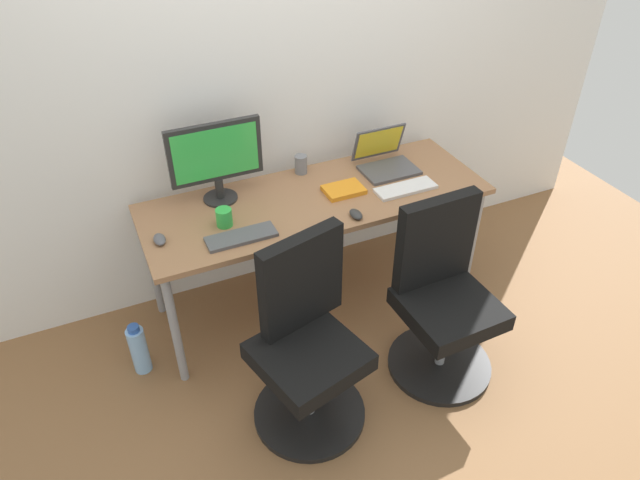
# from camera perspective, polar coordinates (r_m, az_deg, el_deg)

# --- Properties ---
(ground_plane) EXTENTS (5.28, 5.28, 0.00)m
(ground_plane) POSITION_cam_1_polar(r_m,az_deg,el_deg) (3.52, -0.34, -5.68)
(ground_plane) COLOR brown
(back_wall) EXTENTS (4.40, 0.04, 2.60)m
(back_wall) POSITION_cam_1_polar(r_m,az_deg,el_deg) (3.17, -3.57, 16.80)
(back_wall) COLOR white
(back_wall) RESTS_ON ground
(desk) EXTENTS (1.85, 0.66, 0.72)m
(desk) POSITION_cam_1_polar(r_m,az_deg,el_deg) (3.12, -0.38, 3.32)
(desk) COLOR #996B47
(desk) RESTS_ON ground
(office_chair_left) EXTENTS (0.54, 0.54, 0.94)m
(office_chair_left) POSITION_cam_1_polar(r_m,az_deg,el_deg) (2.67, -1.35, -10.25)
(office_chair_left) COLOR black
(office_chair_left) RESTS_ON ground
(office_chair_right) EXTENTS (0.54, 0.54, 0.94)m
(office_chair_right) POSITION_cam_1_polar(r_m,az_deg,el_deg) (2.95, 11.92, -5.71)
(office_chair_right) COLOR black
(office_chair_right) RESTS_ON ground
(water_bottle_on_floor) EXTENTS (0.09, 0.09, 0.31)m
(water_bottle_on_floor) POSITION_cam_1_polar(r_m,az_deg,el_deg) (3.17, -17.38, -10.21)
(water_bottle_on_floor) COLOR #8CBFF2
(water_bottle_on_floor) RESTS_ON ground
(desktop_monitor) EXTENTS (0.48, 0.18, 0.43)m
(desktop_monitor) POSITION_cam_1_polar(r_m,az_deg,el_deg) (2.98, -10.21, 8.03)
(desktop_monitor) COLOR #262626
(desktop_monitor) RESTS_ON desk
(open_laptop) EXTENTS (0.31, 0.28, 0.22)m
(open_laptop) POSITION_cam_1_polar(r_m,az_deg,el_deg) (3.35, 6.38, 7.96)
(open_laptop) COLOR #4C4C51
(open_laptop) RESTS_ON desk
(keyboard_by_monitor) EXTENTS (0.34, 0.12, 0.02)m
(keyboard_by_monitor) POSITION_cam_1_polar(r_m,az_deg,el_deg) (2.80, -7.74, 0.32)
(keyboard_by_monitor) COLOR #515156
(keyboard_by_monitor) RESTS_ON desk
(keyboard_by_laptop) EXTENTS (0.34, 0.12, 0.02)m
(keyboard_by_laptop) POSITION_cam_1_polar(r_m,az_deg,el_deg) (3.17, 8.41, 5.04)
(keyboard_by_laptop) COLOR silver
(keyboard_by_laptop) RESTS_ON desk
(mouse_by_monitor) EXTENTS (0.06, 0.10, 0.03)m
(mouse_by_monitor) POSITION_cam_1_polar(r_m,az_deg,el_deg) (2.85, -15.49, 0.07)
(mouse_by_monitor) COLOR #515156
(mouse_by_monitor) RESTS_ON desk
(mouse_by_laptop) EXTENTS (0.06, 0.10, 0.03)m
(mouse_by_laptop) POSITION_cam_1_polar(r_m,az_deg,el_deg) (2.92, 3.55, 2.55)
(mouse_by_laptop) COLOR #2D2D2D
(mouse_by_laptop) RESTS_ON desk
(coffee_mug) EXTENTS (0.08, 0.08, 0.09)m
(coffee_mug) POSITION_cam_1_polar(r_m,az_deg,el_deg) (2.88, -9.41, 2.20)
(coffee_mug) COLOR green
(coffee_mug) RESTS_ON desk
(pen_cup) EXTENTS (0.07, 0.07, 0.10)m
(pen_cup) POSITION_cam_1_polar(r_m,az_deg,el_deg) (3.28, -1.89, 7.45)
(pen_cup) COLOR slate
(pen_cup) RESTS_ON desk
(notebook) EXTENTS (0.21, 0.15, 0.03)m
(notebook) POSITION_cam_1_polar(r_m,az_deg,el_deg) (3.12, 2.34, 4.96)
(notebook) COLOR orange
(notebook) RESTS_ON desk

